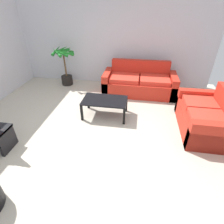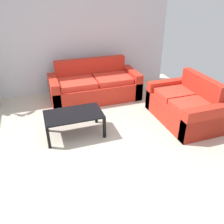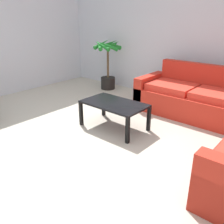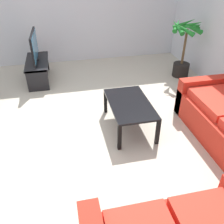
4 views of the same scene
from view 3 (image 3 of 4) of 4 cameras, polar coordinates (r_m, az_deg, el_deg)
ground_plane at (r=3.54m, az=-10.18°, el=-7.90°), size 6.60×6.60×0.00m
wall_back at (r=5.48m, az=14.82°, el=17.10°), size 6.00×0.06×2.70m
couch_main at (r=4.69m, az=18.87°, el=2.81°), size 2.08×0.90×0.90m
coffee_table at (r=3.89m, az=0.50°, el=1.45°), size 1.03×0.61×0.43m
potted_palm at (r=6.05m, az=-1.01°, el=11.03°), size 0.71×0.71×1.22m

